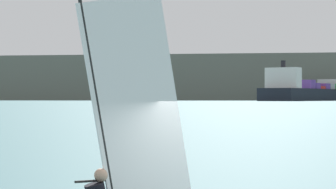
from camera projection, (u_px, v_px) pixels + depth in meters
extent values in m
cylinder|color=black|center=(99.00, 111.00, 12.00)|extent=(0.64, 0.68, 4.44)
cube|color=white|center=(139.00, 122.00, 12.37)|extent=(1.57, 1.69, 4.34)
cylinder|color=black|center=(119.00, 179.00, 12.18)|extent=(1.07, 1.16, 0.04)
sphere|color=tan|center=(101.00, 175.00, 12.02)|extent=(0.22, 0.22, 0.22)
cube|color=black|center=(310.00, 95.00, 692.06)|extent=(70.50, 174.64, 10.80)
cube|color=silver|center=(283.00, 78.00, 635.82)|extent=(30.69, 19.07, 17.50)
cylinder|color=black|center=(283.00, 64.00, 635.87)|extent=(4.00, 4.00, 6.00)
cube|color=#59388C|center=(299.00, 84.00, 667.24)|extent=(29.44, 18.18, 7.80)
cube|color=#59388C|center=(304.00, 86.00, 678.72)|extent=(29.44, 18.18, 5.20)
cube|color=red|center=(309.00, 88.00, 690.20)|extent=(29.44, 18.18, 2.60)
cube|color=#59388C|center=(314.00, 86.00, 701.69)|extent=(29.44, 18.18, 5.20)
cube|color=#99999E|center=(319.00, 87.00, 713.17)|extent=(29.44, 18.18, 5.20)
cube|color=#2D8C47|center=(324.00, 87.00, 724.66)|extent=(29.44, 18.18, 5.20)
cube|color=#99999E|center=(328.00, 87.00, 736.14)|extent=(29.44, 18.18, 5.20)
cube|color=#99999E|center=(333.00, 84.00, 747.64)|extent=(29.44, 18.18, 10.40)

